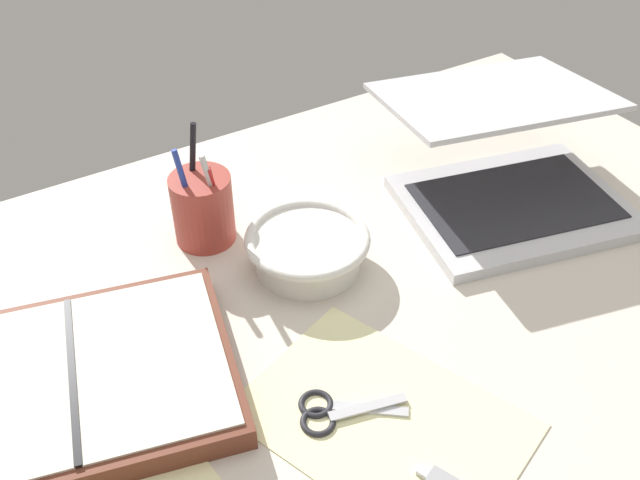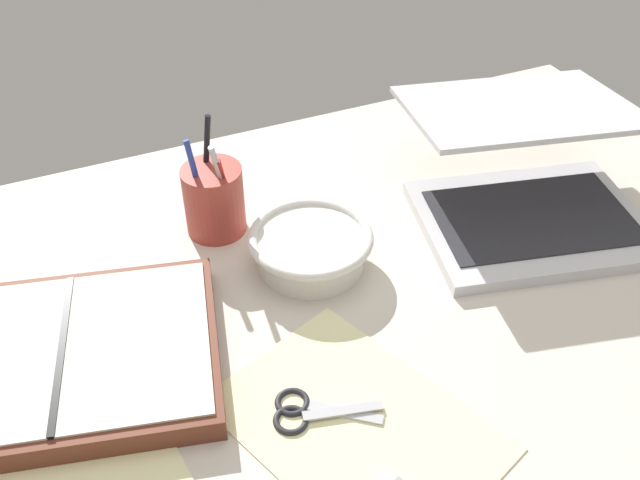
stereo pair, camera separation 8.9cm
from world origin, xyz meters
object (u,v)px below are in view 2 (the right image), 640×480
bowl (311,247)px  scissors (303,411)px  laptop (527,182)px  planner (65,359)px  pen_cup (214,199)px

bowl → scissors: (-10.45, -22.14, -2.65)cm
laptop → bowl: (-32.94, 1.78, -2.47)cm
bowl → laptop: bearing=-3.1°
laptop → planner: laptop is taller
laptop → pen_cup: bearing=174.4°
laptop → bowl: size_ratio=2.44×
laptop → pen_cup: pen_cup is taller
bowl → pen_cup: pen_cup is taller
pen_cup → bowl: bearing=-54.0°
bowl → scissors: size_ratio=1.39×
pen_cup → scissors: pen_cup is taller
scissors → bowl: bearing=90.5°
laptop → planner: size_ratio=1.02×
bowl → planner: size_ratio=0.42×
planner → laptop: bearing=16.6°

